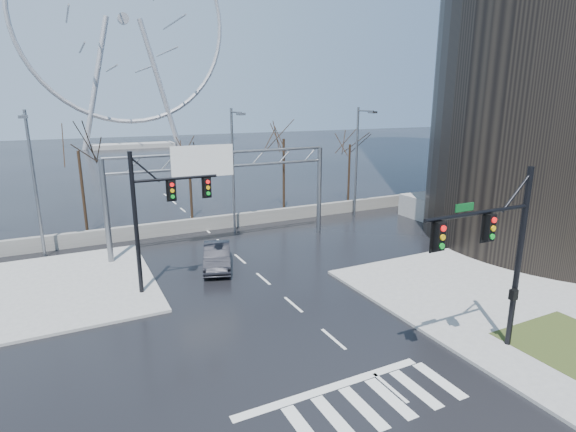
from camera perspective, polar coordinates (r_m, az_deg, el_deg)
ground at (r=21.31m, az=5.80°, el=-15.28°), size 260.00×260.00×0.00m
sidewalk_right_ext at (r=28.65m, az=20.89°, el=-8.00°), size 12.00×10.00×0.15m
sidewalk_far at (r=29.46m, az=-26.76°, el=-8.01°), size 10.00×12.00×0.15m
grass_strip at (r=24.16m, az=31.73°, el=-13.34°), size 5.00×4.00×0.02m
tower_podium at (r=46.63m, az=31.57°, el=0.44°), size 22.00×18.00×2.00m
barrier_wall at (r=38.26m, az=-10.38°, el=-0.96°), size 52.00×0.50×1.10m
signal_mast_near at (r=19.91m, az=25.26°, el=-3.51°), size 5.52×0.41×8.00m
signal_mast_far at (r=25.50m, az=-16.37°, el=0.90°), size 4.72×0.41×8.00m
sign_gantry at (r=32.45m, az=-8.83°, el=4.74°), size 16.36×0.40×7.60m
streetlight_left at (r=34.06m, az=-29.65°, el=4.69°), size 0.50×2.55×10.00m
streetlight_mid at (r=36.10m, az=-6.86°, el=6.91°), size 0.50×2.55×10.00m
streetlight_right at (r=41.69m, az=8.98°, el=7.82°), size 0.50×2.55×10.00m
tree_left at (r=39.31m, az=-24.99°, el=6.41°), size 3.75×3.75×7.50m
tree_center at (r=41.63m, az=-12.44°, el=6.67°), size 3.25×3.25×6.50m
tree_right at (r=43.67m, az=-0.55°, el=8.72°), size 3.90×3.90×7.80m
tree_far_right at (r=48.21m, az=7.84°, el=8.17°), size 3.40×3.40×6.80m
ferris_wheel at (r=112.65m, az=-20.12°, el=21.53°), size 45.00×6.00×50.91m
car at (r=29.50m, az=-8.99°, el=-5.06°), size 3.09×5.08×1.58m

